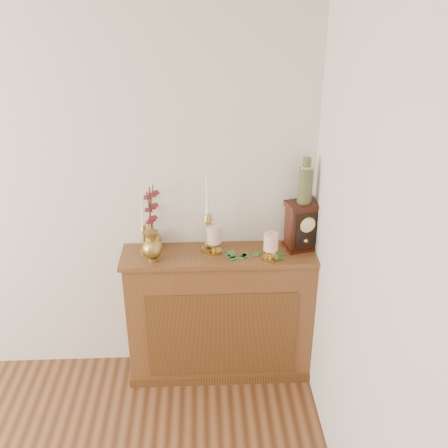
{
  "coord_description": "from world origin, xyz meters",
  "views": [
    {
      "loc": [
        1.3,
        -0.78,
        2.51
      ],
      "look_at": [
        1.42,
        2.05,
        1.15
      ],
      "focal_mm": 42.0,
      "sensor_mm": 36.0,
      "label": 1
    }
  ],
  "objects_px": {
    "candlestick_center": "(208,226)",
    "ginger_jar": "(152,217)",
    "mantel_clock": "(302,226)",
    "ceramic_vase": "(305,183)",
    "bud_vase": "(152,246)",
    "candlestick_left": "(144,234)"
  },
  "relations": [
    {
      "from": "ginger_jar",
      "to": "candlestick_left",
      "type": "bearing_deg",
      "value": -113.09
    },
    {
      "from": "candlestick_left",
      "to": "bud_vase",
      "type": "relative_size",
      "value": 2.09
    },
    {
      "from": "ginger_jar",
      "to": "ceramic_vase",
      "type": "distance_m",
      "value": 0.97
    },
    {
      "from": "bud_vase",
      "to": "ginger_jar",
      "type": "height_order",
      "value": "ginger_jar"
    },
    {
      "from": "mantel_clock",
      "to": "ceramic_vase",
      "type": "height_order",
      "value": "ceramic_vase"
    },
    {
      "from": "bud_vase",
      "to": "ginger_jar",
      "type": "relative_size",
      "value": 0.44
    },
    {
      "from": "candlestick_center",
      "to": "ginger_jar",
      "type": "height_order",
      "value": "candlestick_center"
    },
    {
      "from": "candlestick_center",
      "to": "ginger_jar",
      "type": "bearing_deg",
      "value": 167.33
    },
    {
      "from": "candlestick_left",
      "to": "ceramic_vase",
      "type": "xyz_separation_m",
      "value": [
        0.98,
        0.03,
        0.31
      ]
    },
    {
      "from": "ginger_jar",
      "to": "mantel_clock",
      "type": "relative_size",
      "value": 1.42
    },
    {
      "from": "candlestick_center",
      "to": "ginger_jar",
      "type": "xyz_separation_m",
      "value": [
        -0.35,
        0.08,
        0.03
      ]
    },
    {
      "from": "mantel_clock",
      "to": "ceramic_vase",
      "type": "distance_m",
      "value": 0.29
    },
    {
      "from": "candlestick_left",
      "to": "candlestick_center",
      "type": "relative_size",
      "value": 0.8
    },
    {
      "from": "ginger_jar",
      "to": "mantel_clock",
      "type": "xyz_separation_m",
      "value": [
        0.94,
        -0.07,
        -0.05
      ]
    },
    {
      "from": "candlestick_left",
      "to": "ceramic_vase",
      "type": "relative_size",
      "value": 1.43
    },
    {
      "from": "mantel_clock",
      "to": "candlestick_center",
      "type": "bearing_deg",
      "value": 165.99
    },
    {
      "from": "ginger_jar",
      "to": "mantel_clock",
      "type": "distance_m",
      "value": 0.94
    },
    {
      "from": "candlestick_center",
      "to": "ginger_jar",
      "type": "distance_m",
      "value": 0.36
    },
    {
      "from": "bud_vase",
      "to": "mantel_clock",
      "type": "bearing_deg",
      "value": 7.37
    },
    {
      "from": "candlestick_left",
      "to": "candlestick_center",
      "type": "bearing_deg",
      "value": 3.48
    },
    {
      "from": "mantel_clock",
      "to": "ceramic_vase",
      "type": "xyz_separation_m",
      "value": [
        -0.0,
        0.0,
        0.29
      ]
    },
    {
      "from": "candlestick_center",
      "to": "ceramic_vase",
      "type": "distance_m",
      "value": 0.65
    }
  ]
}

